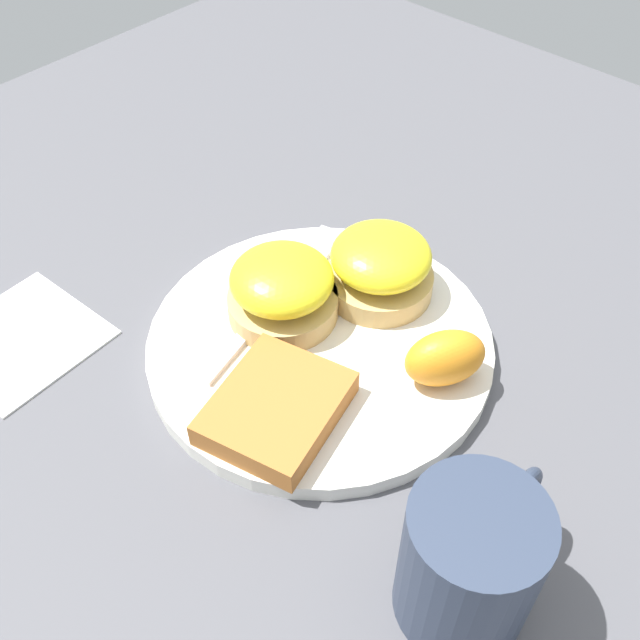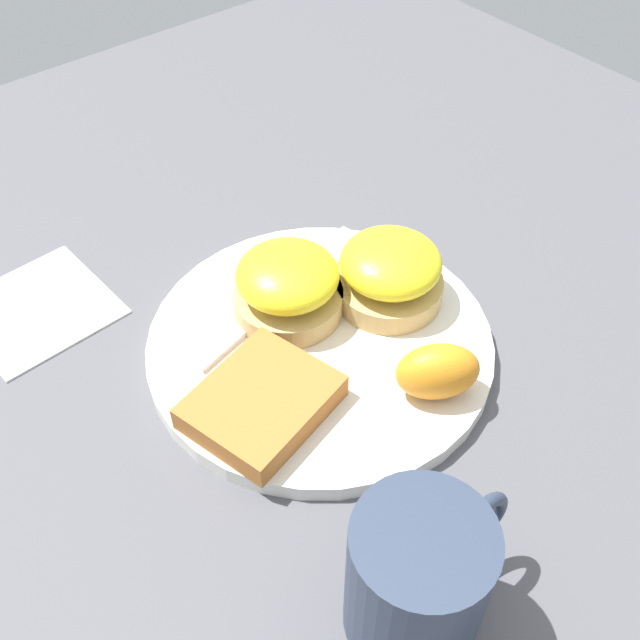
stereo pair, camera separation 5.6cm
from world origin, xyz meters
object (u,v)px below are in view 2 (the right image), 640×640
orange_wedge (438,372)px  hashbrown_patty (262,402)px  sandwich_benedict_left (390,272)px  fork (294,286)px  cup (419,579)px  sandwich_benedict_right (288,286)px

orange_wedge → hashbrown_patty: bearing=148.7°
sandwich_benedict_left → fork: 0.08m
hashbrown_patty → orange_wedge: bearing=-31.3°
sandwich_benedict_left → hashbrown_patty: size_ratio=0.90×
hashbrown_patty → cup: (-0.02, -0.17, 0.03)m
sandwich_benedict_right → fork: 0.03m
orange_wedge → fork: 0.15m
sandwich_benedict_right → fork: sandwich_benedict_right is taller
cup → sandwich_benedict_left: bearing=50.3°
fork → hashbrown_patty: bearing=-138.0°
sandwich_benedict_left → cup: (-0.16, -0.20, 0.01)m
sandwich_benedict_left → sandwich_benedict_right: same height
sandwich_benedict_left → fork: sandwich_benedict_left is taller
sandwich_benedict_left → hashbrown_patty: 0.15m
sandwich_benedict_right → cup: cup is taller
hashbrown_patty → cup: bearing=-95.4°
sandwich_benedict_right → orange_wedge: 0.14m
orange_wedge → sandwich_benedict_left: bearing=66.6°
fork → orange_wedge: bearing=-85.1°
sandwich_benedict_left → orange_wedge: (-0.04, -0.09, -0.00)m
sandwich_benedict_right → fork: size_ratio=0.45×
sandwich_benedict_right → orange_wedge: (0.03, -0.13, -0.00)m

